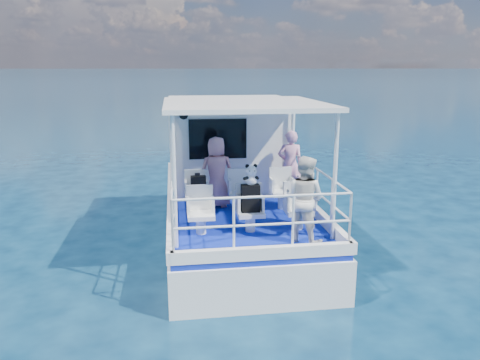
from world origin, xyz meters
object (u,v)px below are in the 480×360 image
passenger_port_fwd (217,172)px  backpack_center (250,198)px  panda (251,175)px  passenger_stbd_aft (304,199)px

passenger_port_fwd → backpack_center: 1.70m
passenger_port_fwd → panda: size_ratio=4.05×
passenger_port_fwd → passenger_stbd_aft: (1.28, -2.21, -0.01)m
passenger_stbd_aft → backpack_center: bearing=9.8°
passenger_port_fwd → passenger_stbd_aft: 2.56m
passenger_stbd_aft → panda: passenger_stbd_aft is taller
passenger_port_fwd → panda: passenger_port_fwd is taller
passenger_stbd_aft → panda: (-0.82, 0.58, 0.32)m
backpack_center → passenger_stbd_aft: bearing=-34.7°
passenger_stbd_aft → passenger_port_fwd: bearing=-15.4°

